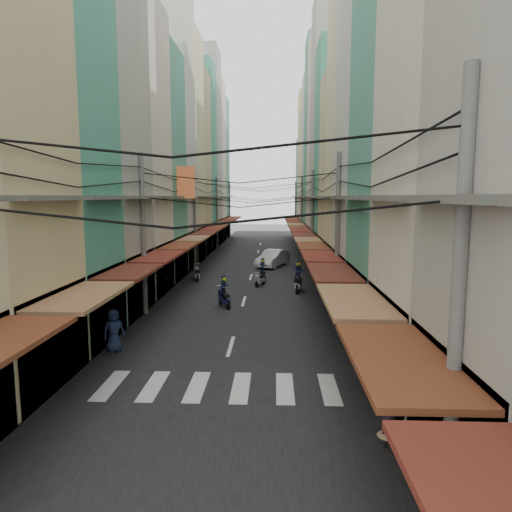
% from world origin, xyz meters
% --- Properties ---
extents(ground, '(160.00, 160.00, 0.00)m').
position_xyz_m(ground, '(0.00, 0.00, 0.00)').
color(ground, slate).
rests_on(ground, ground).
extents(road, '(10.00, 80.00, 0.02)m').
position_xyz_m(road, '(0.00, 20.00, 0.01)').
color(road, black).
rests_on(road, ground).
extents(sidewalk_left, '(3.00, 80.00, 0.06)m').
position_xyz_m(sidewalk_left, '(-6.50, 20.00, 0.03)').
color(sidewalk_left, slate).
rests_on(sidewalk_left, ground).
extents(sidewalk_right, '(3.00, 80.00, 0.06)m').
position_xyz_m(sidewalk_right, '(6.50, 20.00, 0.03)').
color(sidewalk_right, slate).
rests_on(sidewalk_right, ground).
extents(crosswalk, '(7.55, 2.40, 0.01)m').
position_xyz_m(crosswalk, '(-0.00, -6.00, 0.03)').
color(crosswalk, silver).
rests_on(crosswalk, ground).
extents(building_row_left, '(7.80, 67.67, 23.70)m').
position_xyz_m(building_row_left, '(-7.92, 16.56, 9.78)').
color(building_row_left, beige).
rests_on(building_row_left, ground).
extents(building_row_right, '(7.80, 68.98, 22.59)m').
position_xyz_m(building_row_right, '(7.92, 16.45, 9.41)').
color(building_row_right, '#45987B').
rests_on(building_row_right, ground).
extents(utility_poles, '(10.20, 66.13, 8.20)m').
position_xyz_m(utility_poles, '(0.00, 15.01, 6.59)').
color(utility_poles, slate).
rests_on(utility_poles, ground).
extents(white_car, '(5.56, 3.84, 1.83)m').
position_xyz_m(white_car, '(1.65, 19.29, 0.00)').
color(white_car, white).
rests_on(white_car, ground).
extents(bicycle, '(1.84, 0.83, 1.23)m').
position_xyz_m(bicycle, '(5.50, -3.00, 0.00)').
color(bicycle, black).
rests_on(bicycle, ground).
extents(moving_scooters, '(7.55, 9.60, 1.99)m').
position_xyz_m(moving_scooters, '(0.70, 9.19, 0.54)').
color(moving_scooters, black).
rests_on(moving_scooters, ground).
extents(parked_scooters, '(13.26, 12.61, 1.00)m').
position_xyz_m(parked_scooters, '(4.36, -4.23, 0.47)').
color(parked_scooters, black).
rests_on(parked_scooters, ground).
extents(pedestrians, '(12.03, 19.33, 2.19)m').
position_xyz_m(pedestrians, '(-4.63, 3.40, 1.06)').
color(pedestrians, black).
rests_on(pedestrians, ground).
extents(market_umbrella, '(2.31, 2.31, 2.44)m').
position_xyz_m(market_umbrella, '(5.55, -4.62, 2.15)').
color(market_umbrella, '#B2B2B7').
rests_on(market_umbrella, ground).
extents(traffic_sign, '(0.10, 0.63, 2.87)m').
position_xyz_m(traffic_sign, '(4.84, -0.69, 2.09)').
color(traffic_sign, slate).
rests_on(traffic_sign, ground).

